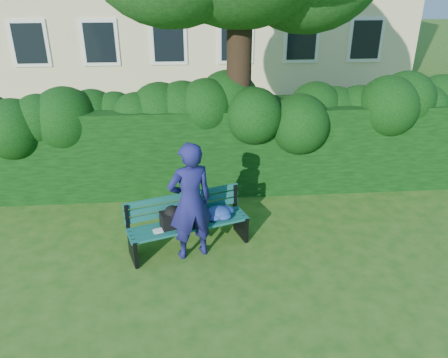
{
  "coord_description": "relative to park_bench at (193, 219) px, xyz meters",
  "views": [
    {
      "loc": [
        -0.56,
        -6.21,
        4.15
      ],
      "look_at": [
        0.0,
        0.6,
        0.95
      ],
      "focal_mm": 35.0,
      "sensor_mm": 36.0,
      "label": 1
    }
  ],
  "objects": [
    {
      "name": "ground",
      "position": [
        0.56,
        -0.04,
        -0.5
      ],
      "size": [
        80.0,
        80.0,
        0.0
      ],
      "primitive_type": "plane",
      "color": "#235915",
      "rests_on": "ground"
    },
    {
      "name": "hedge",
      "position": [
        0.56,
        2.16,
        0.4
      ],
      "size": [
        10.0,
        1.0,
        1.8
      ],
      "color": "black",
      "rests_on": "ground"
    },
    {
      "name": "man_reading",
      "position": [
        -0.03,
        -0.27,
        0.47
      ],
      "size": [
        0.82,
        0.67,
        1.95
      ],
      "primitive_type": "imported",
      "rotation": [
        0.0,
        0.0,
        3.47
      ],
      "color": "navy",
      "rests_on": "ground"
    },
    {
      "name": "park_bench",
      "position": [
        0.0,
        0.0,
        0.0
      ],
      "size": [
        2.05,
        1.14,
        0.89
      ],
      "rotation": [
        0.0,
        0.0,
        0.32
      ],
      "color": "#0F4D3E",
      "rests_on": "ground"
    }
  ]
}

